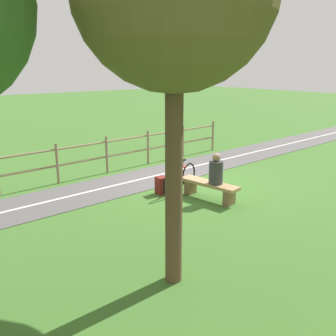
{
  "coord_description": "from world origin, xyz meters",
  "views": [
    {
      "loc": [
        -7.79,
        7.17,
        3.39
      ],
      "look_at": [
        -0.8,
        1.6,
        0.92
      ],
      "focal_mm": 39.56,
      "sensor_mm": 36.0,
      "label": 1
    }
  ],
  "objects": [
    {
      "name": "ground_plane",
      "position": [
        0.0,
        0.0,
        0.0
      ],
      "size": [
        80.0,
        80.0,
        0.0
      ],
      "primitive_type": "plane",
      "color": "#3D6B28"
    },
    {
      "name": "person_seated",
      "position": [
        -1.46,
        0.57,
        0.81
      ],
      "size": [
        0.41,
        0.41,
        0.8
      ],
      "rotation": [
        0.0,
        0.0,
        0.16
      ],
      "color": "#38383D",
      "rests_on": "bench"
    },
    {
      "name": "bench",
      "position": [
        -1.26,
        0.6,
        0.32
      ],
      "size": [
        1.71,
        0.66,
        0.47
      ],
      "rotation": [
        0.0,
        0.0,
        0.16
      ],
      "color": "#A88456",
      "rests_on": "ground_plane"
    },
    {
      "name": "bicycle",
      "position": [
        -0.33,
        0.81,
        0.38
      ],
      "size": [
        0.59,
        1.61,
        0.9
      ],
      "rotation": [
        0.0,
        0.0,
        1.9
      ],
      "color": "black",
      "rests_on": "ground_plane"
    },
    {
      "name": "path_centre_line",
      "position": [
        1.16,
        4.0,
        0.02
      ],
      "size": [
        1.32,
        31.98,
        0.0
      ],
      "primitive_type": "cube",
      "rotation": [
        0.0,
        0.0,
        0.04
      ],
      "color": "silver",
      "rests_on": "paved_path"
    },
    {
      "name": "fence_roadside",
      "position": [
        2.54,
        2.31,
        0.72
      ],
      "size": [
        0.7,
        12.03,
        1.22
      ],
      "rotation": [
        0.0,
        0.0,
        1.62
      ],
      "color": "#847051",
      "rests_on": "ground_plane"
    },
    {
      "name": "backpack",
      "position": [
        -0.15,
        1.32,
        0.24
      ],
      "size": [
        0.3,
        0.32,
        0.48
      ],
      "rotation": [
        0.0,
        0.0,
        3.05
      ],
      "color": "maroon",
      "rests_on": "ground_plane"
    },
    {
      "name": "paved_path",
      "position": [
        1.16,
        4.0,
        0.01
      ],
      "size": [
        3.29,
        36.05,
        0.02
      ],
      "primitive_type": "cube",
      "rotation": [
        0.0,
        0.0,
        0.04
      ],
      "color": "#565454",
      "rests_on": "ground_plane"
    }
  ]
}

